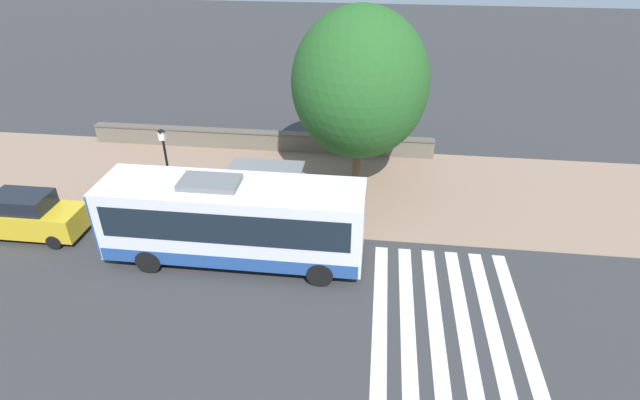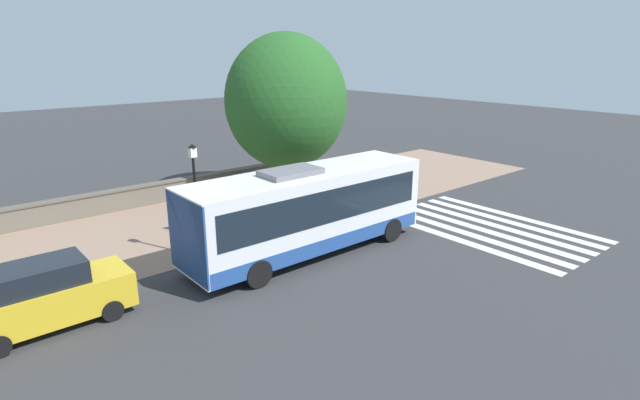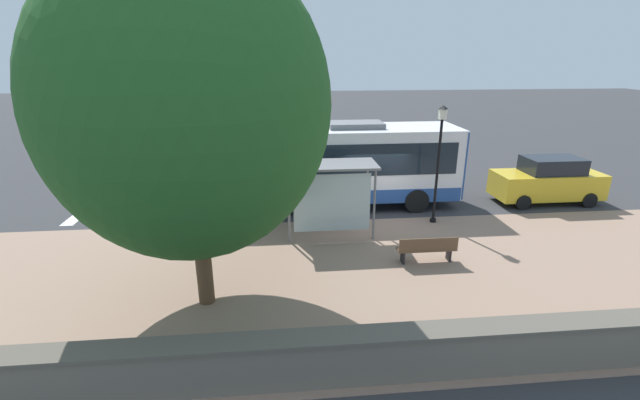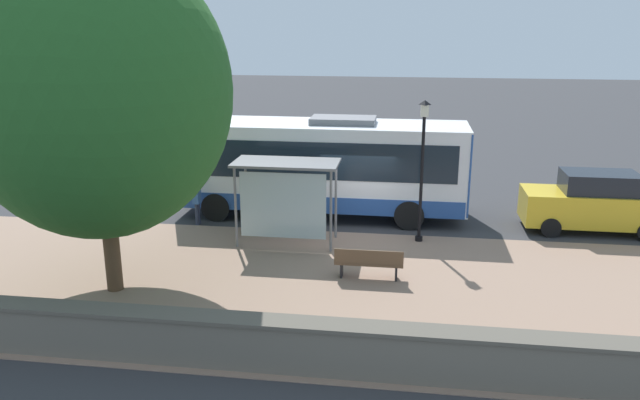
{
  "view_description": "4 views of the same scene",
  "coord_description": "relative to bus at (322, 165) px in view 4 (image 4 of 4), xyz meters",
  "views": [
    {
      "loc": [
        17.67,
        6.7,
        12.38
      ],
      "look_at": [
        -0.2,
        4.54,
        1.71
      ],
      "focal_mm": 28.0,
      "sensor_mm": 36.0,
      "label": 1
    },
    {
      "loc": [
        16.39,
        -10.11,
        7.81
      ],
      "look_at": [
        0.19,
        3.51,
        1.4
      ],
      "focal_mm": 28.0,
      "sensor_mm": 36.0,
      "label": 2
    },
    {
      "loc": [
        -15.43,
        3.79,
        6.25
      ],
      "look_at": [
        0.26,
        2.27,
        0.8
      ],
      "focal_mm": 24.0,
      "sensor_mm": 36.0,
      "label": 3
    },
    {
      "loc": [
        -19.47,
        -1.59,
        6.77
      ],
      "look_at": [
        0.08,
        1.19,
        1.07
      ],
      "focal_mm": 35.0,
      "sensor_mm": 36.0,
      "label": 4
    }
  ],
  "objects": [
    {
      "name": "ground_plane",
      "position": [
        -1.92,
        -1.38,
        -1.84
      ],
      "size": [
        120.0,
        120.0,
        0.0
      ],
      "primitive_type": "plane",
      "color": "#353538",
      "rests_on": "ground"
    },
    {
      "name": "sidewalk_plaza",
      "position": [
        -6.42,
        -1.38,
        -1.83
      ],
      "size": [
        9.0,
        44.0,
        0.02
      ],
      "color": "#937560",
      "rests_on": "ground"
    },
    {
      "name": "crosswalk_stripes",
      "position": [
        3.08,
        8.23,
        -1.84
      ],
      "size": [
        9.0,
        5.25,
        0.01
      ],
      "color": "silver",
      "rests_on": "ground"
    },
    {
      "name": "stone_wall",
      "position": [
        -10.47,
        -1.38,
        -1.29
      ],
      "size": [
        0.6,
        20.0,
        1.09
      ],
      "color": "#6B6356",
      "rests_on": "ground"
    },
    {
      "name": "bus",
      "position": [
        0.0,
        0.0,
        0.0
      ],
      "size": [
        2.78,
        10.14,
        3.56
      ],
      "color": "white",
      "rests_on": "ground"
    },
    {
      "name": "bus_shelter",
      "position": [
        -3.26,
        0.67,
        0.3
      ],
      "size": [
        1.57,
        3.23,
        2.62
      ],
      "color": "slate",
      "rests_on": "ground"
    },
    {
      "name": "pedestrian",
      "position": [
        -1.74,
        4.07,
        -0.91
      ],
      "size": [
        0.34,
        0.22,
        1.59
      ],
      "color": "#2D3347",
      "rests_on": "ground"
    },
    {
      "name": "bench",
      "position": [
        -5.67,
        -2.07,
        -1.36
      ],
      "size": [
        0.4,
        1.86,
        0.88
      ],
      "color": "brown",
      "rests_on": "ground"
    },
    {
      "name": "street_lamp_near",
      "position": [
        -2.4,
        -3.45,
        0.81
      ],
      "size": [
        0.28,
        0.28,
        4.48
      ],
      "color": "black",
      "rests_on": "ground"
    },
    {
      "name": "shade_tree",
      "position": [
        -7.28,
        4.43,
        3.3
      ],
      "size": [
        6.5,
        6.5,
        8.72
      ],
      "color": "brown",
      "rests_on": "ground"
    },
    {
      "name": "parked_car_behind_bus",
      "position": [
        -0.55,
        -9.18,
        -0.87
      ],
      "size": [
        1.87,
        4.54,
        2.01
      ],
      "color": "gold",
      "rests_on": "ground"
    }
  ]
}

